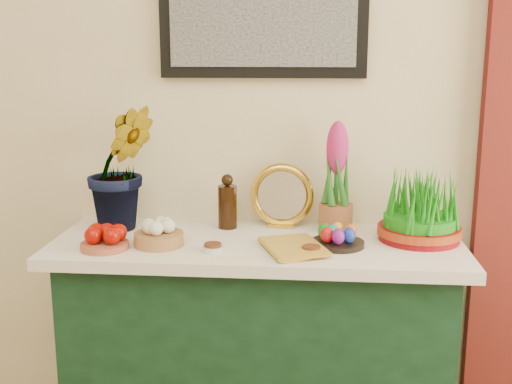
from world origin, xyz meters
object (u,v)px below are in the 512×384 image
(hyacinth_green, at_px, (121,147))
(book, at_px, (267,249))
(mirror, at_px, (282,196))
(wheatgrass_sabzeh, at_px, (420,211))
(sideboard, at_px, (257,364))

(hyacinth_green, relative_size, book, 2.56)
(mirror, xyz_separation_m, wheatgrass_sabzeh, (0.48, -0.13, -0.01))
(hyacinth_green, xyz_separation_m, mirror, (0.57, 0.08, -0.19))
(mirror, distance_m, wheatgrass_sabzeh, 0.50)
(mirror, height_order, wheatgrass_sabzeh, mirror)
(sideboard, height_order, wheatgrass_sabzeh, wheatgrass_sabzeh)
(mirror, relative_size, wheatgrass_sabzeh, 0.83)
(book, bearing_deg, sideboard, 86.76)
(hyacinth_green, distance_m, mirror, 0.61)
(sideboard, bearing_deg, hyacinth_green, 168.49)
(sideboard, distance_m, mirror, 0.61)
(hyacinth_green, bearing_deg, book, -52.68)
(sideboard, bearing_deg, mirror, 67.40)
(wheatgrass_sabzeh, bearing_deg, book, -159.23)
(mirror, distance_m, book, 0.34)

